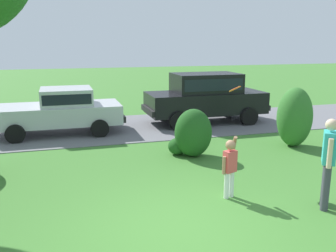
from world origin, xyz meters
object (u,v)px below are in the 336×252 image
at_px(parked_sedan, 61,109).
at_px(frisbee, 235,89).
at_px(child_thrower, 230,164).
at_px(adult_onlooker, 328,159).
at_px(parked_suv, 206,95).

distance_m(parked_sedan, frisbee, 6.77).
bearing_deg(child_thrower, parked_sedan, 115.97).
xyz_separation_m(parked_sedan, adult_onlooker, (4.73, -7.53, 0.13)).
bearing_deg(child_thrower, adult_onlooker, -32.28).
xyz_separation_m(parked_suv, child_thrower, (-2.20, -6.79, -0.36)).
relative_size(parked_sedan, child_thrower, 3.42).
distance_m(frisbee, adult_onlooker, 2.51).
height_order(child_thrower, adult_onlooker, adult_onlooker).
relative_size(parked_sedan, parked_suv, 0.94).
relative_size(parked_sedan, frisbee, 14.79).
bearing_deg(parked_suv, frisbee, -105.79).
relative_size(parked_sedan, adult_onlooker, 2.53).
bearing_deg(adult_onlooker, child_thrower, 147.72).
relative_size(parked_suv, child_thrower, 3.66).
bearing_deg(parked_sedan, parked_suv, 2.39).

